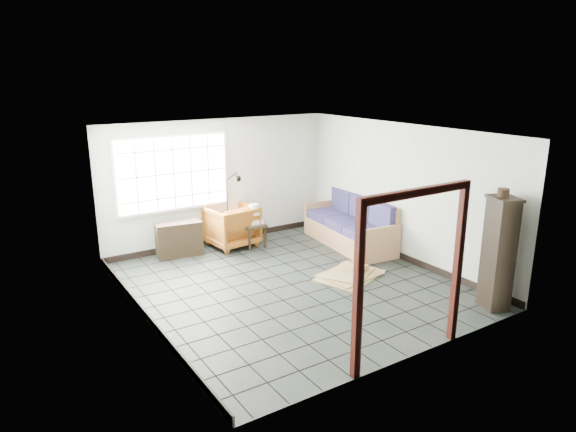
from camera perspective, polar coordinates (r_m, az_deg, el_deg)
ground at (r=8.84m, az=0.37°, el=-7.64°), size 5.50×5.50×0.00m
room_shell at (r=8.34m, az=0.28°, el=3.08°), size 5.02×5.52×2.61m
window_panel at (r=10.28m, az=-12.66°, el=4.66°), size 2.32×0.08×1.52m
doorway_trim at (r=6.40m, az=13.73°, el=-4.16°), size 1.80×0.08×2.20m
futon_sofa at (r=10.79m, az=7.09°, el=-1.29°), size 1.10×2.37×1.02m
armchair at (r=10.68m, az=-6.37°, el=-0.85°), size 1.02×0.97×0.95m
side_table at (r=10.58m, az=-3.90°, el=-1.36°), size 0.45×0.45×0.49m
table_lamp at (r=10.50m, az=-3.79°, el=0.64°), size 0.33×0.33×0.41m
projector at (r=10.58m, az=-3.63°, el=-0.60°), size 0.29×0.24×0.10m
floor_lamp at (r=10.58m, az=-6.13°, el=0.96°), size 0.44×0.28×1.54m
console_shelf at (r=10.29m, az=-12.02°, el=-2.53°), size 0.92×0.46×0.68m
tall_shelf at (r=8.34m, az=22.34°, el=-3.79°), size 0.52×0.58×1.75m
pot at (r=8.08m, az=22.82°, el=2.40°), size 0.21×0.21×0.12m
open_box at (r=10.19m, az=8.96°, el=-3.58°), size 0.91×0.63×0.47m
cardboard_pile at (r=9.24m, az=7.00°, el=-6.38°), size 1.40×1.20×0.17m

